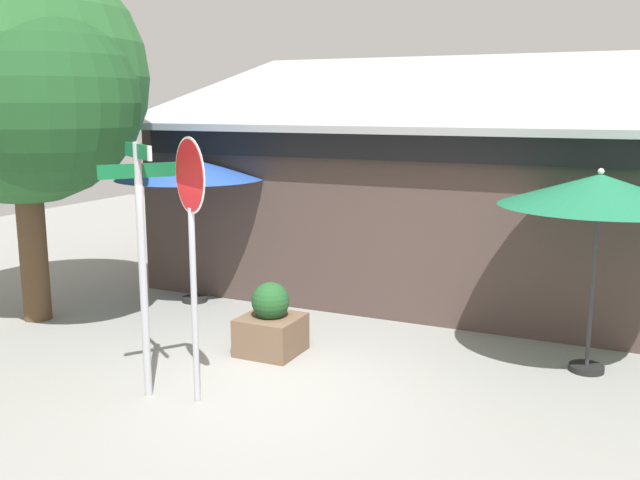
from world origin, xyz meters
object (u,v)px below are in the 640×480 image
object	(u,v)px
street_sign_post	(142,243)
patio_umbrella_royal_blue_left	(190,170)
sidewalk_planter	(271,325)
patio_umbrella_forest_green_center	(600,192)
shade_tree	(26,83)
stop_sign	(191,217)

from	to	relation	value
street_sign_post	patio_umbrella_royal_blue_left	bearing A→B (deg)	117.38
street_sign_post	sidewalk_planter	size ratio (longest dim) A/B	2.97
patio_umbrella_forest_green_center	street_sign_post	bearing A→B (deg)	-146.83
patio_umbrella_royal_blue_left	shade_tree	bearing A→B (deg)	-125.73
patio_umbrella_forest_green_center	sidewalk_planter	distance (m)	4.59
stop_sign	sidewalk_planter	size ratio (longest dim) A/B	3.04
street_sign_post	stop_sign	xyz separation A→B (m)	(0.61, 0.11, 0.32)
patio_umbrella_forest_green_center	sidewalk_planter	size ratio (longest dim) A/B	2.61
patio_umbrella_royal_blue_left	sidewalk_planter	size ratio (longest dim) A/B	2.54
street_sign_post	stop_sign	size ratio (longest dim) A/B	0.98
stop_sign	street_sign_post	bearing A→B (deg)	-169.75
patio_umbrella_royal_blue_left	patio_umbrella_forest_green_center	size ratio (longest dim) A/B	0.97
shade_tree	sidewalk_planter	xyz separation A→B (m)	(3.92, 0.31, -3.28)
stop_sign	shade_tree	bearing A→B (deg)	159.44
sidewalk_planter	patio_umbrella_forest_green_center	bearing A→B (deg)	15.68
patio_umbrella_royal_blue_left	sidewalk_planter	world-z (taller)	patio_umbrella_royal_blue_left
patio_umbrella_forest_green_center	stop_sign	bearing A→B (deg)	-144.01
street_sign_post	shade_tree	world-z (taller)	shade_tree
stop_sign	patio_umbrella_royal_blue_left	distance (m)	4.28
stop_sign	patio_umbrella_forest_green_center	world-z (taller)	stop_sign
shade_tree	stop_sign	bearing A→B (deg)	-20.56
patio_umbrella_forest_green_center	patio_umbrella_royal_blue_left	bearing A→B (deg)	174.86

